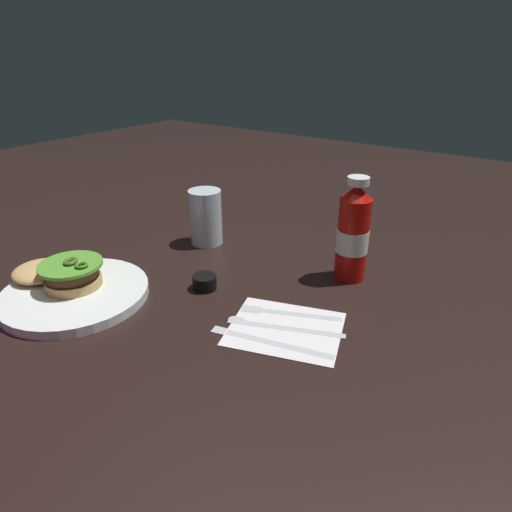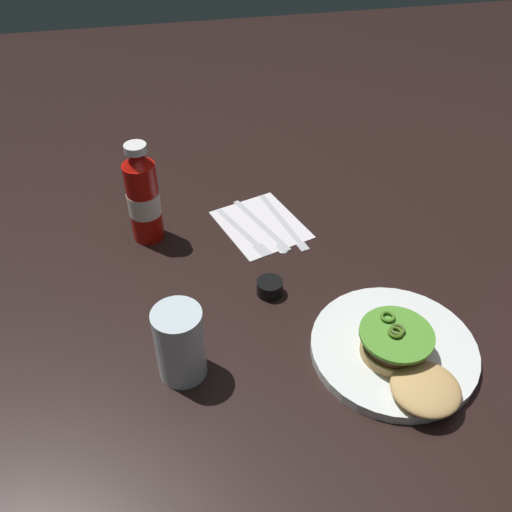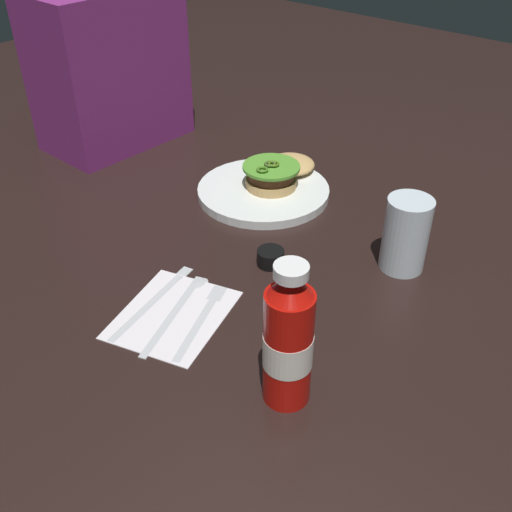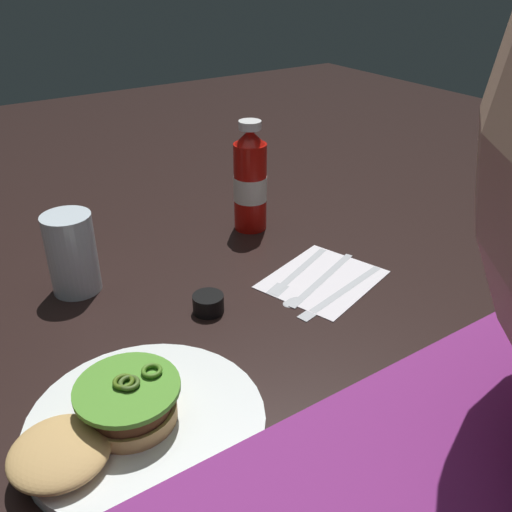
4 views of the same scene
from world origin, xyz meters
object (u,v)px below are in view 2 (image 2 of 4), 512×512
Objects in this scene: fork_utensil at (247,234)px; butter_knife at (285,224)px; burger_sandwich at (406,359)px; dinner_plate at (393,349)px; ketchup_bottle at (143,197)px; spoon_utensil at (269,231)px; water_glass at (180,344)px; condiment_cup at (270,287)px; napkin at (261,224)px.

fork_utensil is 0.09m from butter_knife.
butter_knife is (-0.40, -0.09, -0.03)m from burger_sandwich.
dinner_plate is 1.28× the size of ketchup_bottle.
fork_utensil is at bearing -86.95° from spoon_utensil.
dinner_plate is 0.05m from burger_sandwich.
dinner_plate is 0.53m from ketchup_bottle.
dinner_plate is at bearing 176.21° from burger_sandwich.
spoon_utensil is (-0.31, 0.20, -0.06)m from water_glass.
ketchup_bottle reaches higher than condiment_cup.
napkin is 1.07× the size of fork_utensil.
ketchup_bottle is 1.14× the size of napkin.
butter_knife is at bearing 102.86° from fork_utensil.
water_glass is 0.63× the size of butter_knife.
dinner_plate is 0.39m from napkin.
spoon_utensil is (0.03, 0.01, 0.00)m from napkin.
condiment_cup is at bearing -12.15° from spoon_utensil.
fork_utensil is at bearing -155.72° from burger_sandwich.
napkin is at bearing 87.76° from ketchup_bottle.
ketchup_bottle is (-0.37, -0.36, 0.08)m from dinner_plate.
burger_sandwich is (0.04, -0.00, 0.03)m from dinner_plate.
burger_sandwich is 0.41m from butter_knife.
condiment_cup is 0.17m from fork_utensil.
dinner_plate is at bearing 43.82° from condiment_cup.
ketchup_bottle is 1.62× the size of water_glass.
spoon_utensil is at bearing -161.96° from burger_sandwich.
burger_sandwich is at bearing 18.32° from napkin.
condiment_cup reaches higher than fork_utensil.
water_glass is (-0.03, -0.33, 0.05)m from dinner_plate.
butter_knife is (-0.18, 0.07, -0.01)m from condiment_cup.
ketchup_bottle is 1.08× the size of spoon_utensil.
ketchup_bottle reaches higher than spoon_utensil.
ketchup_bottle is at bearing -92.24° from napkin.
dinner_plate is 0.38m from fork_utensil.
burger_sandwich is 0.27m from condiment_cup.
dinner_plate is at bearing 84.71° from water_glass.
ketchup_bottle is 0.21m from fork_utensil.
napkin is (-0.36, -0.14, -0.01)m from dinner_plate.
spoon_utensil is 0.04m from butter_knife.
fork_utensil is 0.89× the size of spoon_utensil.
condiment_cup is at bearing -7.21° from napkin.
ketchup_bottle reaches higher than fork_utensil.
napkin is at bearing -159.31° from dinner_plate.
ketchup_bottle is 0.29m from butter_knife.
dinner_plate is 0.23m from condiment_cup.
napkin is 0.03m from spoon_utensil.
water_glass is at bearing -95.29° from dinner_plate.
dinner_plate is 1.56× the size of fork_utensil.
water_glass is 0.70× the size of napkin.
water_glass reaches higher than spoon_utensil.
butter_knife is at bearing -165.81° from dinner_plate.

